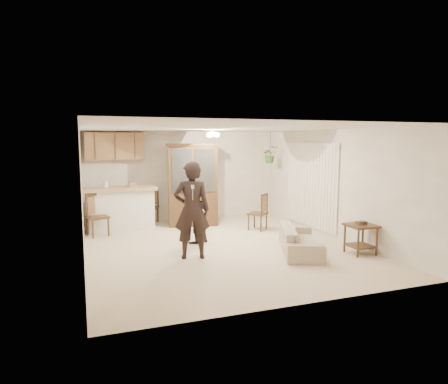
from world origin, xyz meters
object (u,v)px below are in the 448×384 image
object	(u,v)px
child	(195,213)
chair_hutch_right	(258,219)
china_hutch	(193,185)
sofa	(300,234)
adult	(192,212)
side_table	(361,239)
chair_bar	(98,224)
chair_hutch_left	(150,213)

from	to	relation	value
child	chair_hutch_right	world-z (taller)	child
china_hutch	chair_hutch_right	bearing A→B (deg)	-27.81
sofa	china_hutch	xyz separation A→B (m)	(-1.35, 3.25, 0.71)
adult	chair_hutch_right	xyz separation A→B (m)	(2.20, 1.83, -0.64)
adult	child	size ratio (longest dim) A/B	1.33
side_table	chair_bar	distance (m)	5.90
chair_hutch_right	adult	bearing A→B (deg)	-1.09
chair_bar	sofa	bearing A→B (deg)	-53.09
side_table	chair_hutch_left	distance (m)	5.58
chair_hutch_left	side_table	bearing A→B (deg)	-25.18
chair_hutch_left	chair_hutch_right	xyz separation A→B (m)	(2.45, -1.70, -0.01)
sofa	chair_hutch_left	size ratio (longest dim) A/B	1.93
child	china_hutch	distance (m)	1.91
china_hutch	side_table	bearing A→B (deg)	-47.39
sofa	chair_hutch_left	world-z (taller)	chair_hutch_left
chair_hutch_left	chair_hutch_right	world-z (taller)	chair_hutch_left
adult	chair_hutch_left	world-z (taller)	adult
china_hutch	side_table	world-z (taller)	china_hutch
adult	chair_hutch_right	world-z (taller)	adult
chair_hutch_left	china_hutch	bearing A→B (deg)	-4.14
sofa	child	distance (m)	2.32
side_table	chair_hutch_right	distance (m)	2.87
china_hutch	chair_hutch_left	bearing A→B (deg)	159.30
side_table	chair_hutch_right	size ratio (longest dim) A/B	0.71
chair_bar	chair_hutch_left	world-z (taller)	chair_bar
side_table	chair_bar	xyz separation A→B (m)	(-4.86, 3.34, -0.02)
sofa	chair_bar	xyz separation A→B (m)	(-3.79, 2.84, -0.08)
child	side_table	bearing A→B (deg)	121.21
child	chair_hutch_left	distance (m)	2.54
adult	china_hutch	bearing A→B (deg)	-92.99
child	side_table	size ratio (longest dim) A/B	2.04
child	chair_bar	bearing A→B (deg)	-59.91
sofa	child	world-z (taller)	child
sofa	china_hutch	size ratio (longest dim) A/B	0.86
child	china_hutch	xyz separation A→B (m)	(0.44, 1.81, 0.40)
adult	child	distance (m)	1.17
adult	chair_bar	xyz separation A→B (m)	(-1.63, 2.50, -0.61)
child	chair_hutch_left	world-z (taller)	child
side_table	chair_hutch_left	xyz separation A→B (m)	(-3.47, 4.37, -0.04)
adult	china_hutch	distance (m)	3.02
sofa	adult	xyz separation A→B (m)	(-2.16, 0.35, 0.53)
china_hutch	chair_bar	size ratio (longest dim) A/B	2.14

